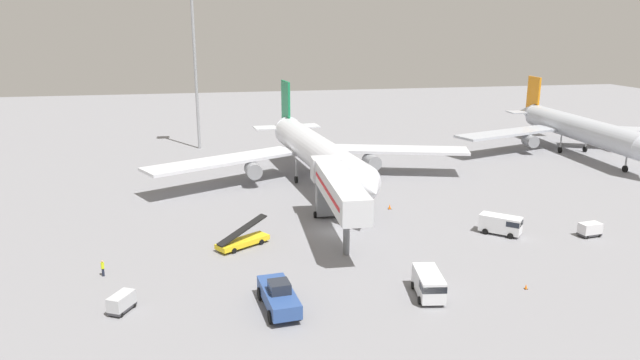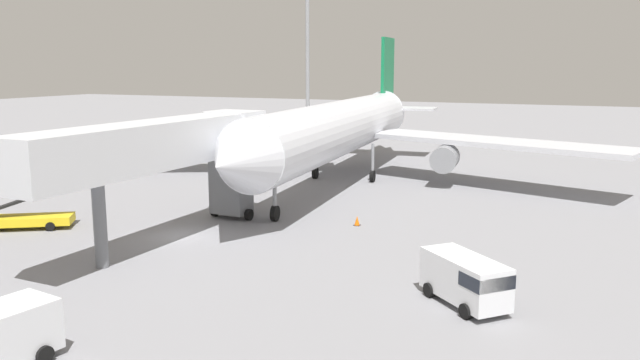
% 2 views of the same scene
% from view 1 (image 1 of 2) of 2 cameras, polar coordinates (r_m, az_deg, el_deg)
% --- Properties ---
extents(ground_plane, '(300.00, 300.00, 0.00)m').
position_cam_1_polar(ground_plane, '(67.68, 1.31, -5.12)').
color(ground_plane, gray).
extents(airplane_at_gate, '(50.99, 48.50, 13.77)m').
position_cam_1_polar(airplane_at_gate, '(87.34, -0.51, 2.90)').
color(airplane_at_gate, silver).
rests_on(airplane_at_gate, ground).
extents(jet_bridge, '(3.98, 19.72, 7.52)m').
position_cam_1_polar(jet_bridge, '(64.89, 1.62, -0.74)').
color(jet_bridge, silver).
rests_on(jet_bridge, ground).
extents(pushback_tug, '(3.20, 6.98, 2.64)m').
position_cam_1_polar(pushback_tug, '(49.83, -4.08, -11.29)').
color(pushback_tug, '#2D4C8E').
rests_on(pushback_tug, ground).
extents(belt_loader_truck, '(6.11, 4.86, 3.00)m').
position_cam_1_polar(belt_loader_truck, '(63.56, -7.61, -5.89)').
color(belt_loader_truck, yellow).
rests_on(belt_loader_truck, ground).
extents(service_van_near_right, '(4.63, 4.48, 2.20)m').
position_cam_1_polar(service_van_near_right, '(69.66, 17.43, -4.15)').
color(service_van_near_right, white).
rests_on(service_van_near_right, ground).
extents(service_van_mid_right, '(2.90, 5.06, 2.20)m').
position_cam_1_polar(service_van_mid_right, '(52.65, 10.66, -9.98)').
color(service_van_mid_right, silver).
rests_on(service_van_mid_right, ground).
extents(baggage_cart_rear_left, '(2.58, 1.66, 1.58)m').
position_cam_1_polar(baggage_cart_rear_left, '(72.76, 25.00, -4.39)').
color(baggage_cart_rear_left, '#38383D').
rests_on(baggage_cart_rear_left, ground).
extents(baggage_cart_rear_right, '(2.26, 2.77, 1.57)m').
position_cam_1_polar(baggage_cart_rear_right, '(52.20, -18.92, -11.27)').
color(baggage_cart_rear_right, '#38383D').
rests_on(baggage_cart_rear_right, ground).
extents(ground_crew_worker_foreground, '(0.39, 0.39, 1.63)m').
position_cam_1_polar(ground_crew_worker_foreground, '(59.66, -20.57, -8.07)').
color(ground_crew_worker_foreground, '#1E2333').
rests_on(ground_crew_worker_foreground, ground).
extents(safety_cone_alpha, '(0.42, 0.42, 0.65)m').
position_cam_1_polar(safety_cone_alpha, '(76.36, 6.86, -2.62)').
color(safety_cone_alpha, black).
rests_on(safety_cone_alpha, ground).
extents(safety_cone_bravo, '(0.31, 0.31, 0.48)m').
position_cam_1_polar(safety_cone_bravo, '(56.79, 19.59, -9.85)').
color(safety_cone_bravo, black).
rests_on(safety_cone_bravo, ground).
extents(airplane_background, '(47.74, 44.92, 12.77)m').
position_cam_1_polar(airplane_background, '(118.49, 23.90, 4.70)').
color(airplane_background, '#B7BCC6').
rests_on(airplane_background, ground).
extents(apron_light_mast, '(2.40, 2.40, 31.64)m').
position_cam_1_polar(apron_light_mast, '(113.57, -12.32, 13.62)').
color(apron_light_mast, '#93969B').
rests_on(apron_light_mast, ground).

